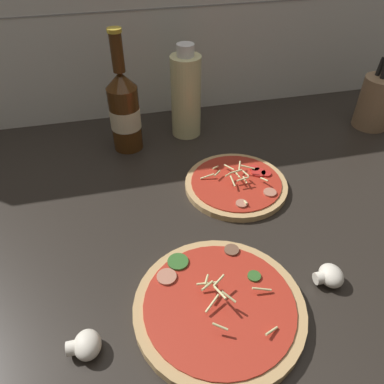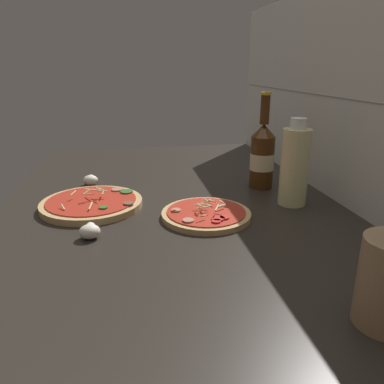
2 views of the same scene
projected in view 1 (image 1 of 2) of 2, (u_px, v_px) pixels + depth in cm
name	position (u px, v px, depth cm)	size (l,w,h in cm)	color
counter_slab	(216.00, 219.00, 75.70)	(160.00, 90.00, 2.50)	#28231E
tile_backsplash	(169.00, 7.00, 91.02)	(160.00, 1.13, 60.00)	silver
pizza_near	(219.00, 307.00, 57.63)	(26.50, 26.50, 5.32)	tan
pizza_far	(236.00, 184.00, 80.92)	(22.03, 22.03, 4.60)	tan
beer_bottle	(124.00, 110.00, 87.30)	(7.20, 7.20, 28.41)	#47280F
oil_bottle	(186.00, 95.00, 92.11)	(7.43, 7.43, 23.02)	beige
mushroom_left	(330.00, 276.00, 61.41)	(4.79, 4.56, 3.19)	white
mushroom_right	(86.00, 345.00, 52.31)	(4.79, 4.56, 3.19)	white
utensil_crock	(376.00, 101.00, 97.33)	(9.04, 9.04, 22.31)	#9E7A56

